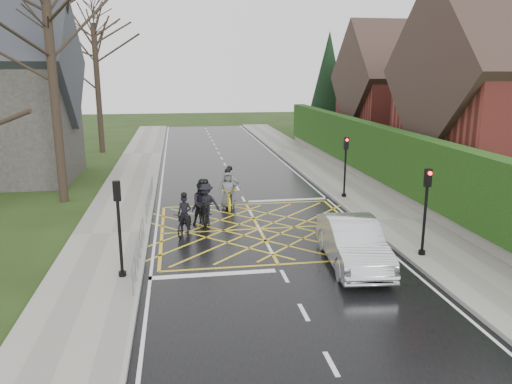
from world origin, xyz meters
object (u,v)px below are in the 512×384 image
object	(u,v)px
cyclist_rear	(185,220)
car	(353,243)
cyclist_mid	(206,208)
cyclist_front	(230,191)
cyclist_back	(202,208)
cyclist_lead	(228,195)

from	to	relation	value
cyclist_rear	car	size ratio (longest dim) A/B	0.39
cyclist_mid	cyclist_rear	bearing A→B (deg)	-126.08
cyclist_front	cyclist_rear	bearing A→B (deg)	-117.92
cyclist_back	car	size ratio (longest dim) A/B	0.43
cyclist_front	cyclist_lead	bearing A→B (deg)	-104.68
cyclist_lead	cyclist_rear	bearing A→B (deg)	-122.33
cyclist_rear	cyclist_lead	xyz separation A→B (m)	(2.11, 3.43, 0.13)
cyclist_mid	cyclist_front	xyz separation A→B (m)	(1.34, 2.89, -0.00)
cyclist_rear	cyclist_back	world-z (taller)	cyclist_back
cyclist_front	cyclist_lead	xyz separation A→B (m)	(-0.15, -0.49, -0.05)
cyclist_mid	car	size ratio (longest dim) A/B	0.44
car	cyclist_lead	bearing A→B (deg)	119.20
cyclist_rear	cyclist_lead	bearing A→B (deg)	75.72
cyclist_rear	cyclist_front	size ratio (longest dim) A/B	0.93
cyclist_mid	cyclist_front	bearing A→B (deg)	70.64
cyclist_back	cyclist_front	distance (m)	3.23
cyclist_lead	car	size ratio (longest dim) A/B	0.42
cyclist_front	car	world-z (taller)	cyclist_front
cyclist_back	cyclist_rear	bearing A→B (deg)	-132.42
cyclist_mid	cyclist_lead	xyz separation A→B (m)	(1.19, 2.40, -0.05)
car	cyclist_rear	bearing A→B (deg)	147.40
cyclist_lead	car	distance (m)	8.47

